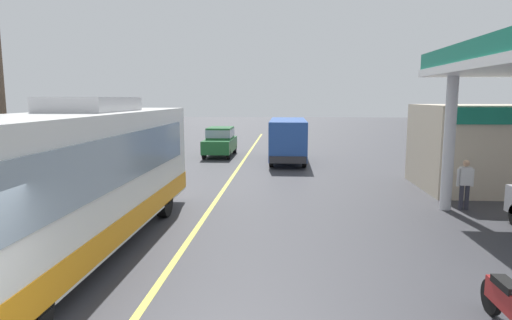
# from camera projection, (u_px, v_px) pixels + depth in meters

# --- Properties ---
(ground) EXTENTS (120.00, 120.00, 0.00)m
(ground) POSITION_uv_depth(u_px,v_px,m) (242.00, 163.00, 24.74)
(ground) COLOR #38383D
(lane_divider_stripe) EXTENTS (0.16, 50.00, 0.01)m
(lane_divider_stripe) POSITION_uv_depth(u_px,v_px,m) (231.00, 179.00, 19.80)
(lane_divider_stripe) COLOR #D8CC4C
(lane_divider_stripe) RESTS_ON ground
(coach_bus_main) EXTENTS (2.60, 11.04, 3.69)m
(coach_bus_main) POSITION_uv_depth(u_px,v_px,m) (77.00, 182.00, 10.07)
(coach_bus_main) COLOR white
(coach_bus_main) RESTS_ON ground
(minibus_opposing_lane) EXTENTS (2.04, 6.13, 2.44)m
(minibus_opposing_lane) POSITION_uv_depth(u_px,v_px,m) (288.00, 136.00, 24.91)
(minibus_opposing_lane) COLOR #264C9E
(minibus_opposing_lane) RESTS_ON ground
(motorcycle_parked_forecourt) EXTENTS (0.55, 1.80, 0.92)m
(motorcycle_parked_forecourt) POSITION_uv_depth(u_px,v_px,m) (510.00, 305.00, 6.77)
(motorcycle_parked_forecourt) COLOR black
(motorcycle_parked_forecourt) RESTS_ON ground
(pedestrian_by_shop) EXTENTS (0.55, 0.22, 1.66)m
(pedestrian_by_shop) POSITION_uv_depth(u_px,v_px,m) (465.00, 182.00, 14.24)
(pedestrian_by_shop) COLOR #33333F
(pedestrian_by_shop) RESTS_ON ground
(car_trailing_behind_bus) EXTENTS (1.70, 4.20, 1.82)m
(car_trailing_behind_bus) POSITION_uv_depth(u_px,v_px,m) (220.00, 140.00, 27.52)
(car_trailing_behind_bus) COLOR #1E602D
(car_trailing_behind_bus) RESTS_ON ground
(utility_pole_roadside) EXTENTS (1.80, 0.24, 7.63)m
(utility_pole_roadside) POSITION_uv_depth(u_px,v_px,m) (0.00, 87.00, 13.26)
(utility_pole_roadside) COLOR brown
(utility_pole_roadside) RESTS_ON ground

